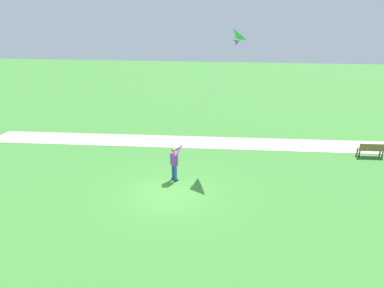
{
  "coord_description": "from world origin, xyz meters",
  "views": [
    {
      "loc": [
        12.93,
        3.01,
        7.41
      ],
      "look_at": [
        -0.68,
        0.98,
        2.29
      ],
      "focal_mm": 29.53,
      "sensor_mm": 36.0,
      "label": 1
    }
  ],
  "objects": [
    {
      "name": "ground_plane",
      "position": [
        0.0,
        0.0,
        0.0
      ],
      "size": [
        120.0,
        120.0,
        0.0
      ],
      "primitive_type": "plane",
      "color": "#3D7F33"
    },
    {
      "name": "walkway_path",
      "position": [
        -7.26,
        2.0,
        0.01
      ],
      "size": [
        4.43,
        32.09,
        0.02
      ],
      "primitive_type": "cube",
      "rotation": [
        0.0,
        0.0,
        0.06
      ],
      "color": "#B7AD99",
      "rests_on": "ground"
    },
    {
      "name": "person_kite_flyer",
      "position": [
        -1.38,
        -0.02,
        1.05
      ],
      "size": [
        0.59,
        0.6,
        1.83
      ],
      "color": "#232328",
      "rests_on": "ground"
    },
    {
      "name": "flying_kite",
      "position": [
        -3.88,
        2.58,
        6.91
      ],
      "size": [
        2.95,
        2.75,
        5.57
      ],
      "color": "green"
    },
    {
      "name": "park_bench_near_walkway",
      "position": [
        -6.16,
        11.09,
        0.51
      ],
      "size": [
        0.53,
        1.52,
        0.88
      ],
      "color": "olive",
      "rests_on": "ground"
    }
  ]
}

